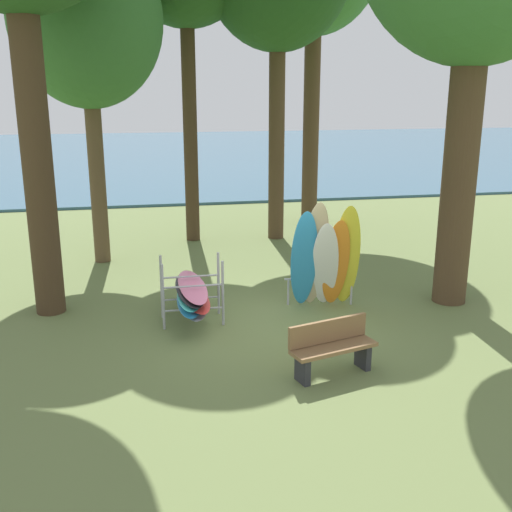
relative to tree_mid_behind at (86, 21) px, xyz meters
name	(u,v)px	position (x,y,z in m)	size (l,w,h in m)	color
ground_plane	(270,328)	(3.25, -5.21, -5.78)	(80.00, 80.00, 0.00)	olive
lake_water	(171,153)	(3.25, 25.04, -5.73)	(80.00, 36.00, 0.10)	#38607A
tree_mid_behind	(86,21)	(0.00, 0.00, 0.00)	(3.54, 3.54, 7.86)	brown
leaning_board_pile	(325,260)	(4.51, -4.49, -4.75)	(1.51, 1.00, 2.28)	#2D8ED1
board_storage_rack	(192,294)	(1.87, -4.61, -5.23)	(1.15, 2.13, 1.25)	#9EA0A5
park_bench	(332,347)	(3.78, -7.22, -5.33)	(1.46, 0.78, 0.85)	#2D2D33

